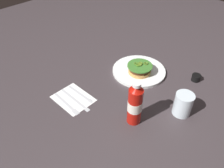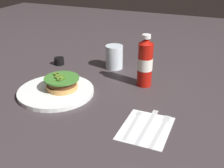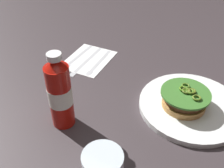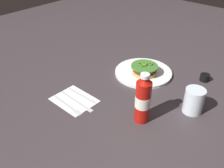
% 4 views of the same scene
% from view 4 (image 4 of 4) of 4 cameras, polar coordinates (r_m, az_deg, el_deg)
% --- Properties ---
extents(ground_plane, '(3.00, 3.00, 0.00)m').
position_cam_4_polar(ground_plane, '(1.15, 7.63, -1.26)').
color(ground_plane, '#393134').
extents(dinner_plate, '(0.29, 0.29, 0.02)m').
position_cam_4_polar(dinner_plate, '(1.26, 7.25, 2.67)').
color(dinner_plate, white).
rests_on(dinner_plate, ground_plane).
extents(burger_sandwich, '(0.13, 0.13, 0.05)m').
position_cam_4_polar(burger_sandwich, '(1.22, 7.48, 3.33)').
color(burger_sandwich, tan).
rests_on(burger_sandwich, dinner_plate).
extents(ketchup_bottle, '(0.06, 0.06, 0.21)m').
position_cam_4_polar(ketchup_bottle, '(0.92, 7.17, -3.66)').
color(ketchup_bottle, '#AF130B').
rests_on(ketchup_bottle, ground_plane).
extents(water_glass, '(0.08, 0.08, 0.11)m').
position_cam_4_polar(water_glass, '(1.03, 18.34, -3.74)').
color(water_glass, silver).
rests_on(water_glass, ground_plane).
extents(condiment_cup, '(0.05, 0.05, 0.03)m').
position_cam_4_polar(condiment_cup, '(1.27, 20.66, 1.42)').
color(condiment_cup, black).
rests_on(condiment_cup, ground_plane).
extents(napkin, '(0.18, 0.14, 0.00)m').
position_cam_4_polar(napkin, '(1.08, -8.75, -3.64)').
color(napkin, white).
rests_on(napkin, ground_plane).
extents(fork_utensil, '(0.19, 0.03, 0.00)m').
position_cam_4_polar(fork_utensil, '(1.05, -9.92, -4.97)').
color(fork_utensil, silver).
rests_on(fork_utensil, napkin).
extents(butter_knife, '(0.20, 0.02, 0.00)m').
position_cam_4_polar(butter_knife, '(1.06, -7.87, -4.08)').
color(butter_knife, silver).
rests_on(butter_knife, napkin).
extents(spoon_utensil, '(0.18, 0.03, 0.00)m').
position_cam_4_polar(spoon_utensil, '(1.09, -6.06, -3.09)').
color(spoon_utensil, silver).
rests_on(spoon_utensil, napkin).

